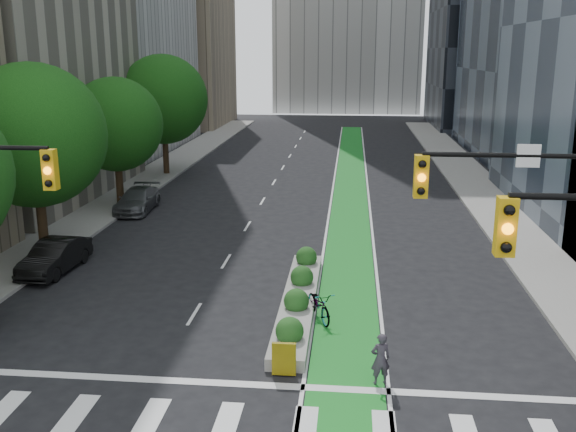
% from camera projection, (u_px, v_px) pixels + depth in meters
% --- Properties ---
extents(ground, '(160.00, 160.00, 0.00)m').
position_uv_depth(ground, '(232.00, 407.00, 17.10)').
color(ground, black).
rests_on(ground, ground).
extents(sidewalk_left, '(3.60, 90.00, 0.15)m').
position_uv_depth(sidewalk_left, '(125.00, 193.00, 42.29)').
color(sidewalk_left, gray).
rests_on(sidewalk_left, ground).
extents(sidewalk_right, '(3.60, 90.00, 0.15)m').
position_uv_depth(sidewalk_right, '(491.00, 201.00, 40.04)').
color(sidewalk_right, gray).
rests_on(sidewalk_right, ground).
extents(bike_lane_paint, '(2.20, 70.00, 0.01)m').
position_uv_depth(bike_lane_paint, '(350.00, 184.00, 45.71)').
color(bike_lane_paint, '#177F22').
rests_on(bike_lane_paint, ground).
extents(building_tan_far, '(14.00, 16.00, 26.00)m').
position_uv_depth(building_tan_far, '(168.00, 19.00, 79.34)').
color(building_tan_far, tan).
rests_on(building_tan_far, ground).
extents(building_dark_end, '(14.00, 18.00, 28.00)m').
position_uv_depth(building_dark_end, '(496.00, 10.00, 77.20)').
color(building_dark_end, black).
rests_on(building_dark_end, ground).
extents(tree_mid, '(6.40, 6.40, 8.78)m').
position_uv_depth(tree_mid, '(34.00, 136.00, 28.32)').
color(tree_mid, black).
rests_on(tree_mid, ground).
extents(tree_midfar, '(5.60, 5.60, 7.76)m').
position_uv_depth(tree_midfar, '(116.00, 125.00, 38.11)').
color(tree_midfar, black).
rests_on(tree_midfar, ground).
extents(tree_far, '(6.60, 6.60, 9.00)m').
position_uv_depth(tree_far, '(163.00, 100.00, 47.55)').
color(tree_far, black).
rests_on(tree_far, ground).
extents(median_planter, '(1.20, 10.26, 1.10)m').
position_uv_depth(median_planter, '(299.00, 298.00, 23.67)').
color(median_planter, gray).
rests_on(median_planter, ground).
extents(bicycle, '(1.48, 2.18, 1.08)m').
position_uv_depth(bicycle, '(319.00, 304.00, 22.58)').
color(bicycle, gray).
rests_on(bicycle, ground).
extents(cyclist, '(0.65, 0.51, 1.55)m').
position_uv_depth(cyclist, '(380.00, 359.00, 18.09)').
color(cyclist, '#36313B').
rests_on(cyclist, ground).
extents(parked_car_left_mid, '(1.72, 4.28, 1.38)m').
position_uv_depth(parked_car_left_mid, '(55.00, 256.00, 27.36)').
color(parked_car_left_mid, black).
rests_on(parked_car_left_mid, ground).
extents(parked_car_left_far, '(2.05, 4.73, 1.35)m').
position_uv_depth(parked_car_left_far, '(137.00, 200.00, 37.81)').
color(parked_car_left_far, '#505255').
rests_on(parked_car_left_far, ground).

